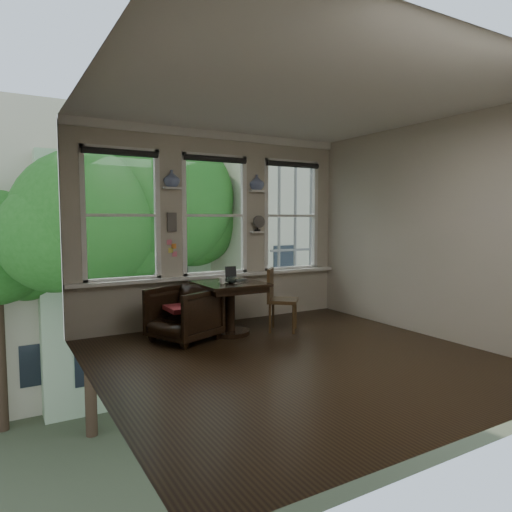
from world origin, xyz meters
TOP-DOWN VIEW (x-y plane):
  - ground at (0.00, 0.00)m, footprint 4.50×4.50m
  - ceiling at (0.00, 0.00)m, footprint 4.50×4.50m
  - wall_back at (0.00, 2.25)m, footprint 4.50×0.00m
  - wall_front at (0.00, -2.25)m, footprint 4.50×0.00m
  - wall_left at (-2.25, 0.00)m, footprint 0.00×4.50m
  - wall_right at (2.25, 0.00)m, footprint 0.00×4.50m
  - window_left at (-1.45, 2.25)m, footprint 1.10×0.12m
  - window_center at (0.00, 2.25)m, footprint 1.10×0.12m
  - window_right at (1.45, 2.25)m, footprint 1.10×0.12m
  - shelf_left at (-0.72, 2.15)m, footprint 0.26×0.16m
  - shelf_right at (0.72, 2.15)m, footprint 0.26×0.16m
  - intercom at (-0.72, 2.18)m, footprint 0.14×0.06m
  - sticky_notes at (-0.72, 2.19)m, footprint 0.16×0.01m
  - desk_fan at (0.72, 2.13)m, footprint 0.20×0.20m
  - vase_left at (-0.72, 2.15)m, footprint 0.24×0.24m
  - vase_right at (0.72, 2.15)m, footprint 0.24×0.24m
  - table at (-0.15, 1.41)m, footprint 0.90×0.90m
  - armchair_left at (-0.85, 1.40)m, footprint 1.05×1.04m
  - cushion_red at (-0.85, 1.40)m, footprint 0.45×0.45m
  - side_chair_right at (0.62, 1.20)m, footprint 0.59×0.59m
  - laptop at (-0.07, 1.33)m, footprint 0.37×0.25m
  - mug at (-0.31, 1.32)m, footprint 0.11×0.11m
  - drinking_glass at (-0.20, 1.27)m, footprint 0.14×0.14m
  - tablet at (-0.11, 1.46)m, footprint 0.17×0.11m
  - papers at (-0.12, 1.43)m, footprint 0.32×0.36m

SIDE VIEW (x-z plane):
  - ground at x=0.00m, z-range 0.00..0.00m
  - armchair_left at x=-0.85m, z-range 0.00..0.74m
  - table at x=-0.15m, z-range 0.00..0.75m
  - cushion_red at x=-0.85m, z-range 0.42..0.48m
  - side_chair_right at x=0.62m, z-range 0.00..0.92m
  - papers at x=-0.12m, z-range 0.75..0.75m
  - laptop at x=-0.07m, z-range 0.75..0.78m
  - mug at x=-0.31m, z-range 0.75..0.84m
  - drinking_glass at x=-0.20m, z-range 0.75..0.85m
  - tablet at x=-0.11m, z-range 0.75..0.97m
  - sticky_notes at x=-0.72m, z-range 1.13..1.37m
  - wall_back at x=0.00m, z-range -0.75..3.75m
  - wall_front at x=0.00m, z-range -0.75..3.75m
  - wall_left at x=-2.25m, z-range -0.75..3.75m
  - wall_right at x=2.25m, z-range -0.75..3.75m
  - desk_fan at x=0.72m, z-range 1.41..1.65m
  - intercom at x=-0.72m, z-range 1.46..1.74m
  - window_left at x=-1.45m, z-range 0.75..2.65m
  - window_center at x=0.00m, z-range 0.75..2.65m
  - window_right at x=1.45m, z-range 0.75..2.65m
  - shelf_left at x=-0.72m, z-range 2.08..2.12m
  - shelf_right at x=0.72m, z-range 2.08..2.12m
  - vase_left at x=-0.72m, z-range 2.12..2.36m
  - vase_right at x=0.72m, z-range 2.12..2.36m
  - ceiling at x=0.00m, z-range 3.00..3.00m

